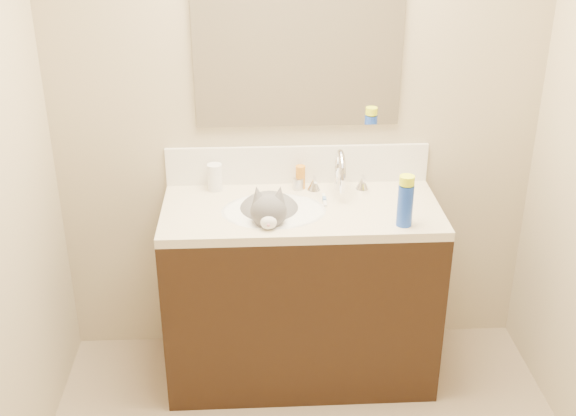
{
  "coord_description": "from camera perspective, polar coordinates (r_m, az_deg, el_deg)",
  "views": [
    {
      "loc": [
        -0.21,
        -1.82,
        2.19
      ],
      "look_at": [
        -0.06,
        0.92,
        0.88
      ],
      "focal_mm": 45.0,
      "sensor_mm": 36.0,
      "label": 1
    }
  ],
  "objects": [
    {
      "name": "pill_bottle",
      "position": [
        3.27,
        -5.8,
        2.44
      ],
      "size": [
        0.09,
        0.09,
        0.12
      ],
      "primitive_type": "cylinder",
      "rotation": [
        0.0,
        0.0,
        0.36
      ],
      "color": "white",
      "rests_on": "counter_slab"
    },
    {
      "name": "backsplash",
      "position": [
        3.31,
        0.75,
        3.45
      ],
      "size": [
        1.2,
        0.02,
        0.18
      ],
      "primitive_type": "cube",
      "color": "white",
      "rests_on": "counter_slab"
    },
    {
      "name": "toothbrush_head",
      "position": [
        3.17,
        2.9,
        0.71
      ],
      "size": [
        0.02,
        0.03,
        0.02
      ],
      "primitive_type": "cube",
      "rotation": [
        0.0,
        0.0,
        -0.02
      ],
      "color": "#5E88C9",
      "rests_on": "counter_slab"
    },
    {
      "name": "spray_cap",
      "position": [
        2.91,
        9.38,
        2.17
      ],
      "size": [
        0.07,
        0.07,
        0.04
      ],
      "primitive_type": "cylinder",
      "rotation": [
        0.0,
        0.0,
        0.25
      ],
      "color": "#EBFF1A",
      "rests_on": "spray_can"
    },
    {
      "name": "silver_jar",
      "position": [
        3.27,
        0.81,
        1.93
      ],
      "size": [
        0.05,
        0.05,
        0.05
      ],
      "primitive_type": "cylinder",
      "rotation": [
        0.0,
        0.0,
        -0.11
      ],
      "color": "#B7B7BC",
      "rests_on": "counter_slab"
    },
    {
      "name": "counter_slab",
      "position": [
        3.12,
        1.05,
        -0.24
      ],
      "size": [
        1.2,
        0.55,
        0.04
      ],
      "primitive_type": "cube",
      "color": "beige",
      "rests_on": "vanity_cabinet"
    },
    {
      "name": "basin",
      "position": [
        3.11,
        -1.13,
        -1.37
      ],
      "size": [
        0.45,
        0.36,
        0.14
      ],
      "primitive_type": "ellipsoid",
      "color": "white",
      "rests_on": "vanity_cabinet"
    },
    {
      "name": "amber_bottle",
      "position": [
        3.27,
        0.99,
        2.46
      ],
      "size": [
        0.06,
        0.06,
        0.11
      ],
      "primitive_type": "cylinder",
      "rotation": [
        0.0,
        0.0,
        -0.42
      ],
      "color": "orange",
      "rests_on": "counter_slab"
    },
    {
      "name": "room_shell",
      "position": [
        1.97,
        3.19,
        4.43
      ],
      "size": [
        2.24,
        2.54,
        2.52
      ],
      "color": "tan",
      "rests_on": "ground"
    },
    {
      "name": "spray_can",
      "position": [
        2.95,
        9.23,
        0.2
      ],
      "size": [
        0.08,
        0.08,
        0.18
      ],
      "primitive_type": "cylinder",
      "rotation": [
        0.0,
        0.0,
        0.25
      ],
      "color": "blue",
      "rests_on": "counter_slab"
    },
    {
      "name": "faucet",
      "position": [
        3.21,
        4.1,
        2.59
      ],
      "size": [
        0.28,
        0.2,
        0.21
      ],
      "color": "silver",
      "rests_on": "counter_slab"
    },
    {
      "name": "pill_label",
      "position": [
        3.27,
        -5.78,
        2.17
      ],
      "size": [
        0.08,
        0.08,
        0.04
      ],
      "primitive_type": "cylinder",
      "rotation": [
        0.0,
        0.0,
        0.36
      ],
      "color": "orange",
      "rests_on": "pill_bottle"
    },
    {
      "name": "toothbrush",
      "position": [
        3.17,
        2.89,
        0.65
      ],
      "size": [
        0.02,
        0.13,
        0.01
      ],
      "primitive_type": "cube",
      "rotation": [
        0.0,
        0.0,
        -0.02
      ],
      "color": "white",
      "rests_on": "counter_slab"
    },
    {
      "name": "vanity_cabinet",
      "position": [
        3.33,
        0.99,
        -6.93
      ],
      "size": [
        1.2,
        0.55,
        0.82
      ],
      "primitive_type": "cube",
      "color": "black",
      "rests_on": "ground"
    },
    {
      "name": "mirror",
      "position": [
        3.14,
        0.81,
        13.48
      ],
      "size": [
        0.9,
        0.02,
        0.8
      ],
      "primitive_type": "cube",
      "color": "white",
      "rests_on": "room_shell"
    },
    {
      "name": "cat",
      "position": [
        3.09,
        -1.47,
        -0.7
      ],
      "size": [
        0.33,
        0.41,
        0.32
      ],
      "rotation": [
        0.0,
        0.0,
        -0.04
      ],
      "color": "#545254",
      "rests_on": "basin"
    }
  ]
}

